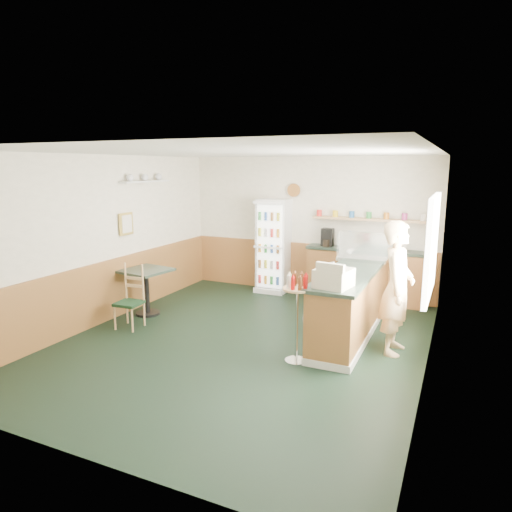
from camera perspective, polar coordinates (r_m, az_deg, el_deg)
The scene contains 13 objects.
ground at distance 6.77m, azimuth -1.67°, elevation -10.69°, with size 6.00×6.00×0.00m, color black.
room_envelope at distance 7.11m, azimuth -0.79°, elevation 3.13°, with size 5.04×6.02×2.72m.
service_counter at distance 7.16m, azimuth 11.98°, elevation -5.78°, with size 0.68×3.01×1.01m.
back_counter at distance 8.81m, azimuth 13.44°, elevation -2.07°, with size 2.24×0.42×1.69m.
drinks_fridge at distance 9.19m, azimuth 2.13°, elevation 1.26°, with size 0.62×0.53×1.88m.
display_case at distance 7.60m, azimuth 13.27°, elevation 1.13°, with size 0.79×0.41×0.45m.
cash_register at distance 5.86m, azimuth 9.69°, elevation -2.72°, with size 0.41×0.43×0.24m, color beige.
shopkeeper at distance 6.43m, azimuth 17.22°, elevation -3.85°, with size 0.61×0.44×1.82m, color tan.
condiment_stand at distance 5.89m, azimuth 5.13°, elevation -6.04°, with size 0.37×0.37×1.17m.
newspaper_rack at distance 7.18m, azimuth 9.23°, elevation -4.17°, with size 0.09×0.40×0.82m.
cafe_table at distance 8.01m, azimuth -13.53°, elevation -3.28°, with size 0.82×0.82×0.80m.
cafe_chair at distance 7.49m, azimuth -15.25°, elevation -4.65°, with size 0.40×0.40×1.01m.
dog_doorstop at distance 7.36m, azimuth 6.75°, elevation -7.75°, with size 0.25×0.32×0.30m.
Camera 1 is at (2.77, -5.64, 2.52)m, focal length 32.00 mm.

